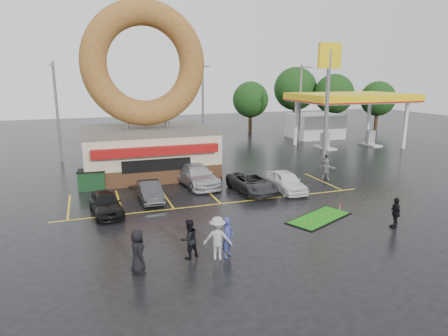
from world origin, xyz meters
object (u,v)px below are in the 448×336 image
object	(u,v)px
car_grey	(252,183)
putting_green	(319,218)
person_blue	(228,237)
car_silver	(197,175)
person_cameraman	(395,213)
car_dgrey	(150,191)
donut_shop	(147,119)
car_white	(286,181)
shell_sign	(328,81)
car_black	(106,203)
streetlight_mid	(203,105)
gas_station	(334,111)
dumpster	(92,180)
streetlight_right	(300,102)
streetlight_left	(57,110)

from	to	relation	value
car_grey	putting_green	xyz separation A→B (m)	(1.55, -6.10, -0.61)
person_blue	car_silver	bearing A→B (deg)	41.28
car_grey	person_cameraman	distance (m)	9.72
car_dgrey	person_blue	bearing A→B (deg)	-78.22
donut_shop	car_dgrey	xyz separation A→B (m)	(-1.08, -7.49, -3.85)
car_dgrey	car_white	bearing A→B (deg)	-6.23
donut_shop	shell_sign	size ratio (longest dim) A/B	1.27
car_black	car_dgrey	bearing A→B (deg)	24.42
car_black	donut_shop	bearing A→B (deg)	60.57
streetlight_mid	car_white	bearing A→B (deg)	-86.03
gas_station	dumpster	bearing A→B (deg)	-157.39
streetlight_right	car_grey	bearing A→B (deg)	-128.21
car_black	car_white	bearing A→B (deg)	-2.98
donut_shop	person_cameraman	world-z (taller)	donut_shop
car_grey	person_blue	distance (m)	10.21
donut_shop	car_black	distance (m)	10.66
shell_sign	streetlight_left	distance (m)	24.46
car_black	car_grey	world-z (taller)	car_black
gas_station	person_blue	bearing A→B (deg)	-131.84
streetlight_mid	dumpster	xyz separation A→B (m)	(-11.50, -11.43, -4.13)
person_blue	car_dgrey	bearing A→B (deg)	62.19
streetlight_mid	dumpster	distance (m)	16.74
person_cameraman	streetlight_right	bearing A→B (deg)	-179.03
car_dgrey	putting_green	distance (m)	10.62
gas_station	shell_sign	xyz separation A→B (m)	(-7.00, -8.94, 3.68)
shell_sign	car_silver	size ratio (longest dim) A/B	2.03
shell_sign	car_silver	world-z (taller)	shell_sign
streetlight_mid	car_silver	xyz separation A→B (m)	(-4.28, -12.92, -4.03)
gas_station	car_silver	distance (m)	24.23
streetlight_left	person_blue	size ratio (longest dim) A/B	4.94
donut_shop	gas_station	distance (m)	24.35
donut_shop	person_cameraman	bearing A→B (deg)	-57.68
car_silver	car_grey	distance (m)	4.20
car_dgrey	person_cameraman	world-z (taller)	person_cameraman
donut_shop	streetlight_left	size ratio (longest dim) A/B	1.50
streetlight_left	car_silver	distance (m)	15.90
gas_station	car_white	bearing A→B (deg)	-132.16
gas_station	donut_shop	bearing A→B (deg)	-160.89
streetlight_mid	person_blue	xyz separation A→B (m)	(-6.10, -24.66, -3.87)
gas_station	dumpster	distance (m)	29.95
gas_station	dumpster	world-z (taller)	gas_station
streetlight_mid	dumpster	bearing A→B (deg)	-135.16
donut_shop	car_white	xyz separation A→B (m)	(8.14, -8.44, -3.76)
car_dgrey	person_blue	xyz separation A→B (m)	(1.98, -9.23, 0.29)
gas_station	car_black	world-z (taller)	gas_station
car_white	car_black	bearing A→B (deg)	-174.63
streetlight_mid	car_grey	world-z (taller)	streetlight_mid
streetlight_right	car_silver	distance (m)	21.79
dumpster	donut_shop	bearing A→B (deg)	45.79
streetlight_left	person_cameraman	bearing A→B (deg)	-53.34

